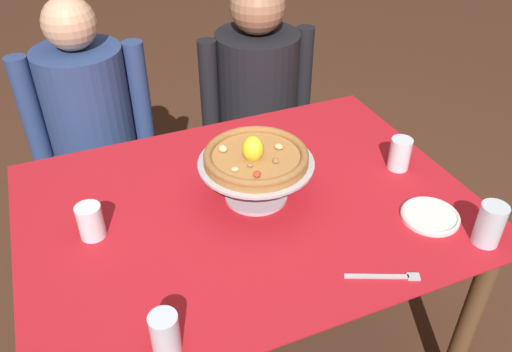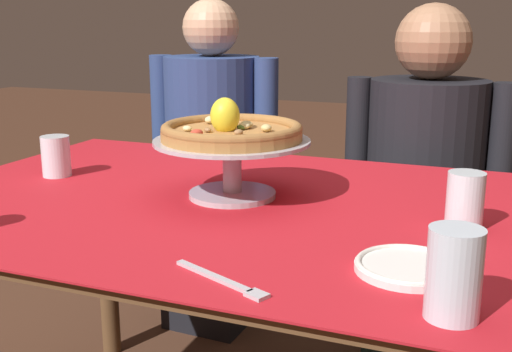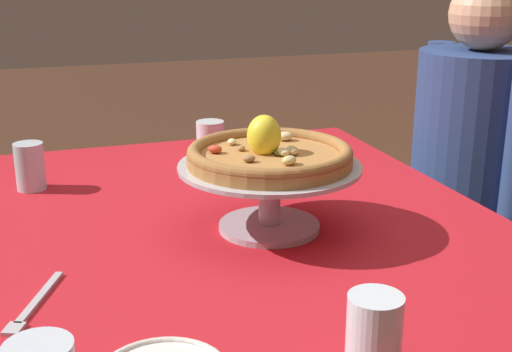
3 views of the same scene
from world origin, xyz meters
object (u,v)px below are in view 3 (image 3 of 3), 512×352
at_px(water_glass_front_left, 30,169).
at_px(pizza, 269,154).
at_px(water_glass_side_right, 374,342).
at_px(dinner_fork, 33,305).
at_px(diner_left, 468,198).
at_px(water_glass_side_left, 210,143).
at_px(pizza_stand, 270,187).

bearing_deg(water_glass_front_left, pizza, 47.46).
relative_size(water_glass_side_right, dinner_fork, 0.59).
bearing_deg(diner_left, pizza, -61.66).
height_order(water_glass_side_left, dinner_fork, water_glass_side_left).
distance_m(pizza, dinner_fork, 0.49).
height_order(water_glass_front_left, water_glass_side_left, water_glass_front_left).
bearing_deg(pizza_stand, water_glass_side_right, -4.45).
bearing_deg(pizza, dinner_fork, -67.58).
bearing_deg(water_glass_side_right, dinner_fork, -128.23).
xyz_separation_m(water_glass_front_left, dinner_fork, (0.57, -0.01, -0.04)).
distance_m(water_glass_side_right, water_glass_side_left, 0.98).
bearing_deg(pizza, water_glass_side_left, 178.39).
height_order(pizza_stand, dinner_fork, pizza_stand).
height_order(pizza_stand, water_glass_side_left, pizza_stand).
bearing_deg(water_glass_side_right, water_glass_side_left, 176.99).
xyz_separation_m(water_glass_side_left, diner_left, (0.09, 0.73, -0.20)).
bearing_deg(water_glass_side_right, pizza, 175.61).
height_order(water_glass_front_left, diner_left, diner_left).
height_order(water_glass_front_left, dinner_fork, water_glass_front_left).
bearing_deg(dinner_fork, water_glass_front_left, 178.98).
height_order(pizza, dinner_fork, pizza).
distance_m(pizza_stand, pizza, 0.07).
distance_m(pizza_stand, water_glass_front_left, 0.58).
bearing_deg(pizza_stand, dinner_fork, -67.71).
xyz_separation_m(pizza_stand, water_glass_side_right, (0.49, -0.04, -0.04)).
distance_m(water_glass_side_right, diner_left, 1.20).
height_order(dinner_fork, diner_left, diner_left).
bearing_deg(diner_left, pizza_stand, -61.58).
height_order(pizza, water_glass_side_left, pizza).
distance_m(water_glass_side_left, diner_left, 0.76).
height_order(water_glass_side_right, diner_left, diner_left).
height_order(water_glass_side_right, dinner_fork, water_glass_side_right).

